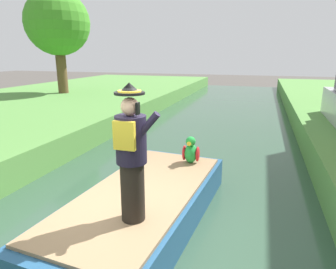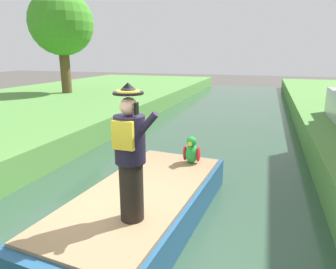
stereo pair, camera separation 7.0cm
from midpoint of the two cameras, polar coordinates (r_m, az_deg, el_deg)
The scene contains 6 objects.
ground_plane at distance 4.90m, azimuth -7.74°, elevation -21.24°, with size 80.00×80.00×0.00m, color #4C4742.
canal_water at distance 4.87m, azimuth -7.76°, elevation -20.77°, with size 6.02×48.00×0.10m, color #33513D.
boat at distance 5.21m, azimuth -4.53°, elevation -13.51°, with size 2.14×4.34×0.61m.
person_pirate at distance 3.89m, azimuth -6.67°, elevation -3.84°, with size 0.61×0.42×1.85m.
parrot_plush at distance 6.16m, azimuth 4.86°, elevation -3.27°, with size 0.36×0.35×0.57m.
tree_slender at distance 17.27m, azimuth -19.56°, elevation 19.28°, with size 3.28×3.28×5.22m.
Camera 2 is at (1.84, -3.50, 2.90)m, focal length 31.95 mm.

